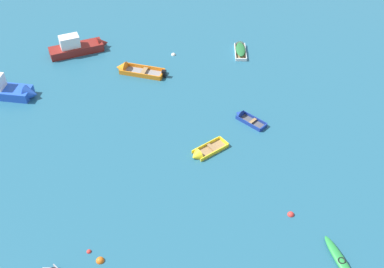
% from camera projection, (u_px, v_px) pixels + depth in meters
% --- Properties ---
extents(motor_launch_blue_near_camera, '(5.75, 2.16, 2.14)m').
position_uv_depth(motor_launch_blue_near_camera, '(4.00, 89.00, 38.00)').
color(motor_launch_blue_near_camera, blue).
rests_on(motor_launch_blue_near_camera, ground_plane).
extents(rowboat_white_outer_right, '(1.06, 3.16, 0.90)m').
position_uv_depth(rowboat_white_outer_right, '(240.00, 48.00, 43.51)').
color(rowboat_white_outer_right, '#99754C').
rests_on(rowboat_white_outer_right, ground_plane).
extents(rowboat_orange_far_right, '(4.60, 2.21, 1.22)m').
position_uv_depth(rowboat_orange_far_right, '(131.00, 70.00, 40.88)').
color(rowboat_orange_far_right, gray).
rests_on(rowboat_orange_far_right, ground_plane).
extents(rowboat_yellow_back_row_left, '(2.88, 2.63, 0.98)m').
position_uv_depth(rowboat_yellow_back_row_left, '(201.00, 154.00, 33.06)').
color(rowboat_yellow_back_row_left, '#99754C').
rests_on(rowboat_yellow_back_row_left, ground_plane).
extents(motor_launch_maroon_distant_center, '(5.45, 3.57, 2.03)m').
position_uv_depth(motor_launch_maroon_distant_center, '(80.00, 46.00, 43.08)').
color(motor_launch_maroon_distant_center, maroon).
rests_on(motor_launch_maroon_distant_center, ground_plane).
extents(rowboat_deep_blue_near_left, '(2.57, 2.38, 0.83)m').
position_uv_depth(rowboat_deep_blue_near_left, '(244.00, 117.00, 36.07)').
color(rowboat_deep_blue_near_left, '#4C4C51').
rests_on(rowboat_deep_blue_near_left, ground_plane).
extents(kayak_green_foreground_center, '(1.75, 3.71, 0.35)m').
position_uv_depth(kayak_green_foreground_center, '(341.00, 262.00, 26.39)').
color(kayak_green_foreground_center, '#288C3D').
rests_on(kayak_green_foreground_center, ground_plane).
extents(mooring_buoy_far_field, '(0.47, 0.47, 0.47)m').
position_uv_depth(mooring_buoy_far_field, '(100.00, 261.00, 26.65)').
color(mooring_buoy_far_field, orange).
rests_on(mooring_buoy_far_field, ground_plane).
extents(mooring_buoy_midfield, '(0.28, 0.28, 0.28)m').
position_uv_depth(mooring_buoy_midfield, '(89.00, 252.00, 27.11)').
color(mooring_buoy_midfield, red).
rests_on(mooring_buoy_midfield, ground_plane).
extents(mooring_buoy_between_boats_right, '(0.42, 0.42, 0.42)m').
position_uv_depth(mooring_buoy_between_boats_right, '(291.00, 215.00, 29.14)').
color(mooring_buoy_between_boats_right, red).
rests_on(mooring_buoy_between_boats_right, ground_plane).
extents(mooring_buoy_near_foreground, '(0.40, 0.40, 0.40)m').
position_uv_depth(mooring_buoy_near_foreground, '(173.00, 55.00, 43.05)').
color(mooring_buoy_near_foreground, silver).
rests_on(mooring_buoy_near_foreground, ground_plane).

